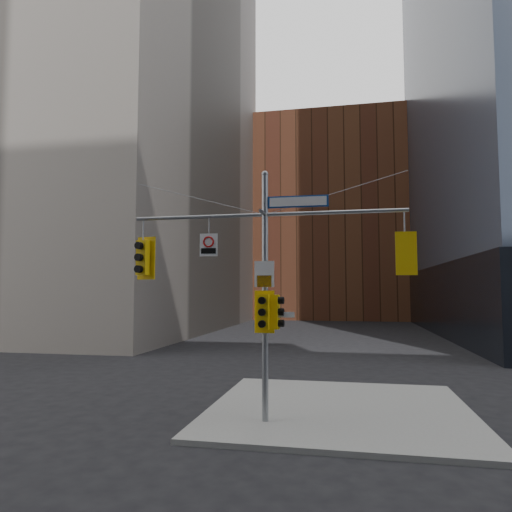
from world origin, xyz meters
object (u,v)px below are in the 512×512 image
at_px(traffic_light_east_arm, 405,254).
at_px(traffic_light_pole_front, 263,312).
at_px(signal_assembly, 265,269).
at_px(regulatory_sign_arm, 209,244).
at_px(traffic_light_west_arm, 143,258).
at_px(street_sign_blade, 298,202).
at_px(traffic_light_pole_side, 276,312).

height_order(traffic_light_east_arm, traffic_light_pole_front, traffic_light_east_arm).
height_order(signal_assembly, traffic_light_east_arm, signal_assembly).
relative_size(signal_assembly, regulatory_sign_arm, 11.88).
height_order(traffic_light_west_arm, street_sign_blade, street_sign_blade).
bearing_deg(regulatory_sign_arm, traffic_light_west_arm, 178.18).
bearing_deg(traffic_light_pole_side, traffic_light_west_arm, 95.46).
distance_m(traffic_light_pole_front, street_sign_blade, 3.30).
bearing_deg(street_sign_blade, traffic_light_pole_front, -165.06).
relative_size(street_sign_blade, regulatory_sign_arm, 2.58).
bearing_deg(signal_assembly, traffic_light_pole_side, 0.55).
relative_size(traffic_light_pole_side, street_sign_blade, 0.56).
relative_size(traffic_light_pole_front, regulatory_sign_arm, 1.77).
bearing_deg(regulatory_sign_arm, signal_assembly, -0.22).
height_order(traffic_light_west_arm, traffic_light_pole_front, traffic_light_west_arm).
xyz_separation_m(traffic_light_west_arm, traffic_light_pole_side, (4.11, -0.01, -1.60)).
relative_size(signal_assembly, traffic_light_pole_side, 8.21).
bearing_deg(traffic_light_east_arm, traffic_light_pole_side, -3.39).
distance_m(signal_assembly, traffic_light_east_arm, 3.89).
distance_m(traffic_light_west_arm, traffic_light_east_arm, 7.66).
height_order(street_sign_blade, regulatory_sign_arm, street_sign_blade).
xyz_separation_m(traffic_light_pole_side, regulatory_sign_arm, (-2.01, -0.02, 1.97)).
xyz_separation_m(traffic_light_east_arm, traffic_light_pole_side, (-3.55, 0.00, -1.60)).
distance_m(traffic_light_east_arm, traffic_light_pole_side, 3.89).
xyz_separation_m(signal_assembly, traffic_light_pole_front, (0.00, -0.27, -1.21)).
distance_m(traffic_light_west_arm, regulatory_sign_arm, 2.13).
xyz_separation_m(traffic_light_pole_front, street_sign_blade, (0.96, 0.27, 3.15)).
height_order(traffic_light_east_arm, traffic_light_pole_side, traffic_light_east_arm).
bearing_deg(traffic_light_pole_front, signal_assembly, 91.15).
distance_m(signal_assembly, regulatory_sign_arm, 1.85).
bearing_deg(regulatory_sign_arm, street_sign_blade, -0.40).
distance_m(signal_assembly, traffic_light_west_arm, 3.81).
bearing_deg(traffic_light_pole_front, traffic_light_pole_side, 41.24).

